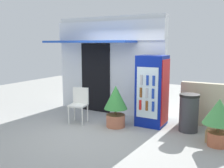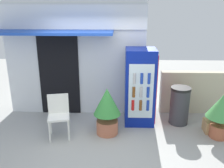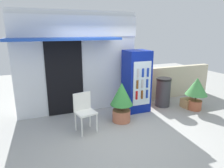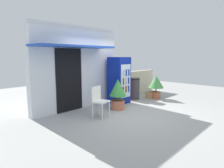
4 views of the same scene
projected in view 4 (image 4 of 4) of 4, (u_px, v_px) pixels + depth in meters
name	position (u px, v px, depth m)	size (l,w,h in m)	color
ground	(125.00, 113.00, 6.46)	(16.00, 16.00, 0.00)	#A3A39E
storefront_building	(76.00, 66.00, 6.89)	(3.54, 1.07, 2.88)	silver
drink_cooler	(119.00, 80.00, 7.77)	(0.70, 0.71, 1.80)	navy
plastic_chair	(99.00, 99.00, 6.05)	(0.52, 0.49, 0.93)	white
potted_plant_near_shop	(118.00, 92.00, 6.88)	(0.59, 0.59, 1.06)	#BC6B4C
potted_plant_curbside	(156.00, 84.00, 8.58)	(0.65, 0.65, 1.00)	#AD5B3D
trash_bin	(134.00, 88.00, 8.50)	(0.47, 0.47, 0.91)	#38383D
stone_boundary_wall	(136.00, 82.00, 9.68)	(2.76, 0.21, 1.11)	beige
cardboard_box	(151.00, 95.00, 8.76)	(0.39, 0.34, 0.28)	tan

